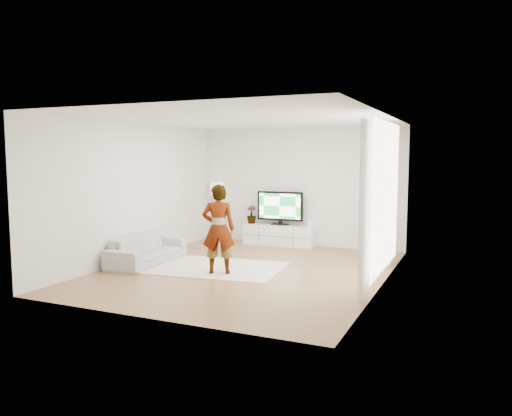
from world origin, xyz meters
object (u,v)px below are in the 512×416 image
at_px(player, 219,229).
at_px(floor_lamp, 217,191).
at_px(rug, 217,268).
at_px(television, 280,207).
at_px(media_console, 279,235).
at_px(sofa, 147,249).

relative_size(player, floor_lamp, 1.10).
bearing_deg(rug, television, 86.10).
xyz_separation_m(television, rug, (-0.19, -2.80, -0.92)).
distance_m(media_console, rug, 2.79).
bearing_deg(television, sofa, -119.42).
height_order(television, floor_lamp, floor_lamp).
relative_size(rug, floor_lamp, 1.64).
xyz_separation_m(media_console, television, (0.00, 0.03, 0.68)).
bearing_deg(television, media_console, -90.00).
xyz_separation_m(sofa, floor_lamp, (0.01, 2.89, 0.97)).
xyz_separation_m(media_console, floor_lamp, (-1.67, -0.06, 1.01)).
bearing_deg(player, rug, -81.68).
xyz_separation_m(rug, player, (0.24, -0.40, 0.82)).
height_order(player, sofa, player).
distance_m(player, sofa, 1.83).
bearing_deg(media_console, television, 90.00).
height_order(rug, sofa, sofa).
bearing_deg(floor_lamp, media_console, 2.23).
height_order(media_console, floor_lamp, floor_lamp).
bearing_deg(rug, floor_lamp, 118.58).
distance_m(rug, player, 0.94).
height_order(media_console, television, television).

